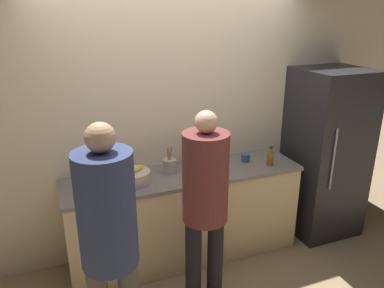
% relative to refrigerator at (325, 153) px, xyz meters
% --- Properties ---
extents(ground_plane, '(14.00, 14.00, 0.00)m').
position_rel_refrigerator_xyz_m(ground_plane, '(-1.59, -0.29, -0.89)').
color(ground_plane, '#9E8460').
extents(wall_back, '(5.20, 0.06, 2.60)m').
position_rel_refrigerator_xyz_m(wall_back, '(-1.59, 0.36, 0.41)').
color(wall_back, beige).
rests_on(wall_back, ground_plane).
extents(counter, '(2.24, 0.63, 0.90)m').
position_rel_refrigerator_xyz_m(counter, '(-1.59, 0.06, -0.44)').
color(counter, beige).
rests_on(counter, ground_plane).
extents(refrigerator, '(0.70, 0.70, 1.79)m').
position_rel_refrigerator_xyz_m(refrigerator, '(0.00, 0.00, 0.00)').
color(refrigerator, '#232328').
rests_on(refrigerator, ground_plane).
extents(person_left, '(0.35, 0.35, 1.76)m').
position_rel_refrigerator_xyz_m(person_left, '(-2.44, -0.94, 0.16)').
color(person_left, '#4C4742').
rests_on(person_left, ground_plane).
extents(person_center, '(0.35, 0.35, 1.67)m').
position_rel_refrigerator_xyz_m(person_center, '(-1.66, -0.61, 0.10)').
color(person_center, black).
rests_on(person_center, ground_plane).
extents(fruit_bowl, '(0.29, 0.29, 0.15)m').
position_rel_refrigerator_xyz_m(fruit_bowl, '(-2.07, 0.01, 0.07)').
color(fruit_bowl, beige).
rests_on(fruit_bowl, counter).
extents(utensil_crock, '(0.12, 0.12, 0.26)m').
position_rel_refrigerator_xyz_m(utensil_crock, '(-1.71, 0.10, 0.08)').
color(utensil_crock, '#ADA393').
rests_on(utensil_crock, counter).
extents(bottle_amber, '(0.06, 0.06, 0.19)m').
position_rel_refrigerator_xyz_m(bottle_amber, '(-0.74, -0.08, 0.08)').
color(bottle_amber, brown).
rests_on(bottle_amber, counter).
extents(cup_blue, '(0.09, 0.09, 0.08)m').
position_rel_refrigerator_xyz_m(cup_blue, '(-0.93, 0.08, 0.05)').
color(cup_blue, '#335184').
rests_on(cup_blue, counter).
extents(potted_plant, '(0.13, 0.13, 0.23)m').
position_rel_refrigerator_xyz_m(potted_plant, '(-1.48, 0.18, 0.14)').
color(potted_plant, '#9E6042').
rests_on(potted_plant, counter).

